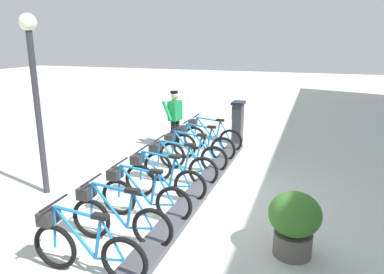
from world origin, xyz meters
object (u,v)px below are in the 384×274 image
at_px(bike_docked_2, 190,153).
at_px(bike_docked_3, 177,165).
at_px(payment_kiosk, 238,122).
at_px(worker_near_rack, 175,117).
at_px(bike_docked_7, 83,246).
at_px(bike_docked_0, 210,136).
at_px(bike_docked_1, 201,144).
at_px(planter_bush, 294,221).
at_px(bike_docked_4, 161,178).
at_px(bike_docked_5, 142,195).
at_px(bike_docked_6, 116,217).
at_px(lamp_post, 34,78).

distance_m(bike_docked_2, bike_docked_3, 0.85).
relative_size(bike_docked_2, bike_docked_3, 1.00).
distance_m(payment_kiosk, worker_near_rack, 1.96).
bearing_deg(bike_docked_7, bike_docked_0, -90.00).
bearing_deg(bike_docked_1, planter_bush, 125.10).
height_order(payment_kiosk, worker_near_rack, worker_near_rack).
height_order(bike_docked_2, bike_docked_4, same).
xyz_separation_m(bike_docked_0, bike_docked_3, (0.00, 2.55, 0.00)).
height_order(bike_docked_1, bike_docked_3, same).
height_order(bike_docked_5, bike_docked_6, same).
bearing_deg(bike_docked_1, bike_docked_2, 90.00).
height_order(bike_docked_0, bike_docked_4, same).
bearing_deg(payment_kiosk, worker_near_rack, 33.37).
distance_m(bike_docked_2, bike_docked_4, 1.70).
distance_m(bike_docked_7, lamp_post, 3.68).
distance_m(payment_kiosk, bike_docked_5, 5.35).
distance_m(bike_docked_0, bike_docked_1, 0.85).
xyz_separation_m(bike_docked_6, lamp_post, (2.38, -1.20, 1.92)).
bearing_deg(bike_docked_7, bike_docked_2, -90.00).
xyz_separation_m(bike_docked_1, bike_docked_2, (0.00, 0.85, 0.00)).
height_order(bike_docked_6, bike_docked_7, same).
distance_m(bike_docked_0, bike_docked_5, 4.25).
height_order(payment_kiosk, bike_docked_0, payment_kiosk).
height_order(payment_kiosk, bike_docked_6, payment_kiosk).
relative_size(worker_near_rack, lamp_post, 0.47).
distance_m(bike_docked_5, lamp_post, 3.08).
bearing_deg(bike_docked_2, bike_docked_4, 90.00).
xyz_separation_m(bike_docked_3, bike_docked_4, (0.00, 0.85, 0.00)).
distance_m(bike_docked_1, planter_bush, 4.52).
bearing_deg(bike_docked_6, worker_near_rack, -78.33).
xyz_separation_m(bike_docked_3, lamp_post, (2.38, 1.35, 1.92)).
bearing_deg(bike_docked_2, bike_docked_1, -90.00).
height_order(bike_docked_3, bike_docked_4, same).
xyz_separation_m(bike_docked_0, bike_docked_2, (0.00, 1.70, 0.00)).
bearing_deg(worker_near_rack, bike_docked_6, 101.67).
relative_size(payment_kiosk, planter_bush, 1.32).
xyz_separation_m(bike_docked_5, lamp_post, (2.38, -0.35, 1.92)).
distance_m(bike_docked_0, bike_docked_7, 5.96).
distance_m(bike_docked_6, worker_near_rack, 5.23).
bearing_deg(bike_docked_6, bike_docked_3, -90.00).
bearing_deg(bike_docked_3, bike_docked_5, 90.00).
height_order(bike_docked_1, planter_bush, bike_docked_1).
bearing_deg(bike_docked_4, bike_docked_2, -90.00).
height_order(worker_near_rack, planter_bush, worker_near_rack).
xyz_separation_m(bike_docked_2, bike_docked_4, (0.00, 1.70, 0.00)).
xyz_separation_m(bike_docked_3, planter_bush, (-2.60, 2.00, 0.11)).
xyz_separation_m(bike_docked_2, lamp_post, (2.38, 2.20, 1.92)).
bearing_deg(worker_near_rack, bike_docked_0, -179.54).
bearing_deg(lamp_post, planter_bush, 172.56).
xyz_separation_m(payment_kiosk, bike_docked_1, (0.57, 1.91, -0.24)).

